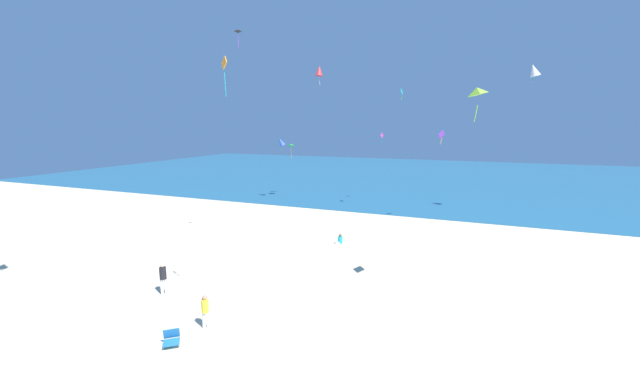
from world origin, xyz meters
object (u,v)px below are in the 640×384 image
kite_red (319,71)px  kite_purple (442,135)px  kite_blue (281,142)px  kite_teal (402,92)px  person_0 (205,309)px  kite_white (534,70)px  kite_lime (477,91)px  kite_black (238,31)px  kite_green (291,145)px  person_4 (163,276)px  kite_orange (224,66)px  beach_chair_far_right (171,338)px  kite_magenta (382,136)px  person_3 (340,240)px

kite_red → kite_purple: (12.12, -3.64, -6.05)m
kite_blue → kite_teal: (13.11, -1.52, 4.72)m
person_0 → kite_white: (14.33, 25.50, 12.01)m
kite_lime → kite_white: (4.50, 19.97, 3.16)m
kite_red → kite_black: size_ratio=1.70×
kite_white → kite_green: bearing=174.1°
person_4 → kite_teal: (7.69, 21.74, 10.32)m
kite_black → kite_orange: bearing=-59.9°
kite_red → kite_black: kite_black is taller
beach_chair_far_right → kite_magenta: kite_magenta is taller
kite_blue → kite_white: 24.57m
person_0 → kite_purple: bearing=-43.6°
person_0 → kite_orange: kite_orange is taller
kite_blue → kite_green: bearing=93.2°
kite_black → kite_lime: bearing=-15.1°
kite_lime → kite_white: kite_white is taller
kite_lime → kite_white: size_ratio=0.95×
person_3 → kite_black: 15.25m
person_0 → kite_green: bearing=-4.7°
kite_white → kite_red: bearing=-176.2°
person_0 → kite_purple: (7.53, 20.59, 6.72)m
kite_red → kite_purple: bearing=-16.7°
person_4 → kite_red: size_ratio=0.86×
person_0 → kite_purple: size_ratio=1.23×
person_0 → kite_lime: bearing=-84.2°
person_3 → kite_green: size_ratio=0.37×
beach_chair_far_right → person_4: bearing=-172.5°
person_3 → kite_blue: 17.59m
kite_orange → kite_teal: 22.91m
kite_lime → kite_teal: (-6.13, 18.05, 1.57)m
person_0 → kite_blue: (-9.41, 25.10, 5.70)m
person_0 → kite_green: kite_green is taller
kite_red → kite_black: (0.57, -14.97, 0.41)m
person_4 → kite_black: kite_black is taller
kite_green → kite_white: 24.98m
person_0 → person_3: bearing=-30.3°
person_0 → kite_lime: size_ratio=0.99×
person_4 → kite_blue: bearing=147.6°
person_4 → kite_blue: kite_blue is taller
kite_lime → beach_chair_far_right: bearing=-145.5°
kite_black → kite_magenta: bearing=74.7°
beach_chair_far_right → kite_lime: size_ratio=0.59×
person_0 → kite_teal: size_ratio=1.30×
kite_magenta → kite_green: size_ratio=0.59×
beach_chair_far_right → kite_blue: (-8.99, 26.60, 6.24)m
kite_green → kite_blue: bearing=-86.8°
beach_chair_far_right → kite_lime: kite_lime is taller
person_0 → kite_white: bearing=-52.9°
beach_chair_far_right → person_3: 14.46m
kite_purple → kite_teal: bearing=142.1°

